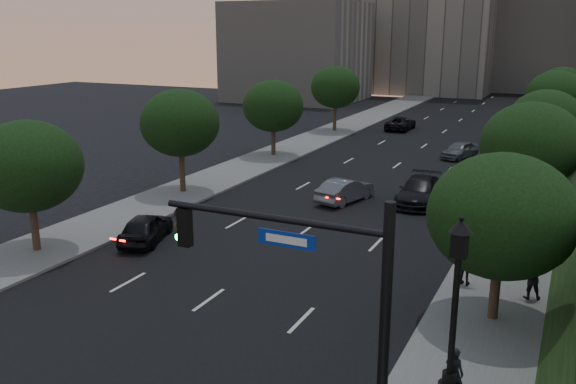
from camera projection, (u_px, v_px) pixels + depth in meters
The scene contains 25 objects.
ground at pixel (124, 361), 19.58m from camera, with size 160.00×160.00×0.00m, color black.
road_surface at pixel (390, 171), 45.73m from camera, with size 16.00×140.00×0.02m, color black.
sidewalk_right at pixel (536, 184), 41.45m from camera, with size 4.50×140.00×0.15m, color slate.
sidewalk_left at pixel (269, 158), 49.97m from camera, with size 4.50×140.00×0.15m, color slate.
office_block_mid at pixel (549, 12), 102.61m from camera, with size 22.00×18.00×26.00m, color #AAA79C.
office_block_filler at pixel (298, 52), 89.59m from camera, with size 18.00×16.00×14.00m, color #AAA79C.
tree_right_a at pixel (502, 216), 21.23m from camera, with size 5.20×5.20×6.24m.
tree_right_b at pixel (531, 145), 31.56m from camera, with size 5.20×5.20×6.74m.
tree_right_c at pixel (546, 121), 43.02m from camera, with size 5.20×5.20×6.24m.
tree_right_d at pixel (556, 95), 55.09m from camera, with size 5.20×5.20×6.74m.
tree_right_e at pixel (562, 87), 68.29m from camera, with size 5.20×5.20×6.24m.
tree_left_a at pixel (28, 166), 28.00m from camera, with size 5.00×5.00×6.34m.
tree_left_b at pixel (180, 123), 38.37m from camera, with size 5.00×5.00×6.71m.
tree_left_c at pixel (273, 106), 49.79m from camera, with size 5.00×5.00×6.34m.
tree_left_d at pixel (335, 87), 61.90m from camera, with size 5.00×5.00×6.71m.
traffic_signal_mast at pixel (336, 340), 13.46m from camera, with size 5.68×0.56×7.00m.
street_lamp at pixel (454, 321), 16.61m from camera, with size 0.64×0.64×5.62m.
sedan_near_left at pixel (146, 227), 30.41m from camera, with size 1.72×4.28×1.46m, color black.
sedan_mid_left at pixel (345, 190), 37.42m from camera, with size 1.54×4.43×1.46m, color slate.
sedan_far_left at pixel (401, 123), 64.02m from camera, with size 2.32×5.02×1.40m, color black.
sedan_near_right at pixel (419, 191), 37.04m from camera, with size 2.19×5.39×1.56m, color black.
sedan_far_right at pixel (460, 150), 49.98m from camera, with size 1.66×4.12×1.40m, color slate.
pedestrian_a at pixel (454, 372), 17.26m from camera, with size 0.56×0.36×1.52m, color black.
pedestrian_b at pixel (531, 278), 23.59m from camera, with size 0.83×0.64×1.70m, color black.
pedestrian_c at pixel (466, 266), 24.84m from camera, with size 0.96×0.40×1.63m, color black.
Camera 1 is at (12.29, -13.52, 10.34)m, focal length 38.00 mm.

